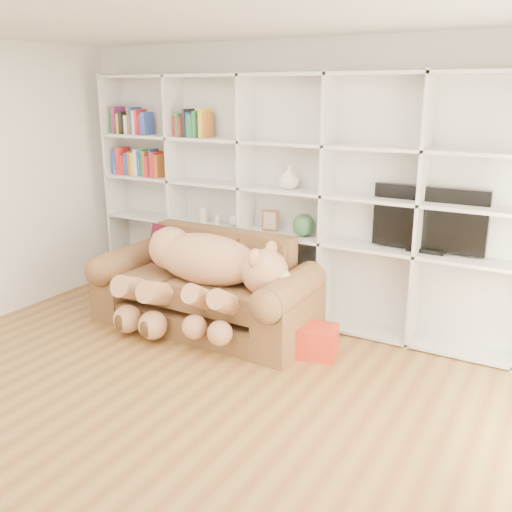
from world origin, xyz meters
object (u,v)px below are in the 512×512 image
Objects in this scene: teddy_bear at (202,271)px; gift_box at (317,341)px; sofa at (207,293)px; tv at (429,220)px.

teddy_bear is 1.24m from gift_box.
sofa is at bearing 119.52° from teddy_bear.
tv is (0.70, 0.73, 1.02)m from gift_box.
sofa is at bearing 177.28° from gift_box.
sofa is 1.35× the size of teddy_bear.
sofa is 2.21× the size of tv.
tv reaches higher than gift_box.
tv is at bearing 19.43° from sofa.
gift_box is at bearing -133.74° from tv.
tv is at bearing 46.26° from gift_box.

